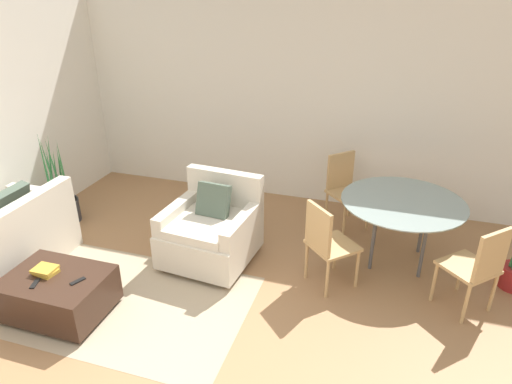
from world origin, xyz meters
TOP-DOWN VIEW (x-y plane):
  - ground_plane at (0.00, 0.00)m, footprint 20.00×20.00m
  - wall_back at (0.00, 3.44)m, footprint 12.00×0.06m
  - area_rug at (-0.73, 0.67)m, footprint 2.31×1.52m
  - armchair at (-0.24, 1.62)m, footprint 0.96×0.98m
  - ottoman at (-1.23, 0.36)m, footprint 0.89×0.67m
  - book_stack at (-1.34, 0.38)m, footprint 0.22×0.18m
  - tv_remote_primary at (-1.32, 0.22)m, footprint 0.08×0.15m
  - tv_remote_secondary at (-0.98, 0.36)m, footprint 0.09×0.14m
  - potted_plant at (-2.36, 1.84)m, footprint 0.41×0.41m
  - dining_table at (1.68, 2.18)m, footprint 1.27×1.27m
  - dining_chair_near_left at (1.01, 1.51)m, footprint 0.59×0.59m
  - dining_chair_near_right at (2.36, 1.51)m, footprint 0.59×0.59m
  - dining_chair_far_left at (1.01, 2.86)m, footprint 0.59×0.59m

SIDE VIEW (x-z plane):
  - ground_plane at x=0.00m, z-range 0.00..0.00m
  - area_rug at x=-0.73m, z-range 0.00..0.01m
  - ottoman at x=-1.23m, z-range 0.02..0.42m
  - potted_plant at x=-2.36m, z-range -0.33..0.86m
  - armchair at x=-0.24m, z-range -0.10..0.81m
  - tv_remote_primary at x=-1.32m, z-range 0.40..0.41m
  - tv_remote_secondary at x=-0.98m, z-range 0.40..0.41m
  - book_stack at x=-1.34m, z-range 0.40..0.46m
  - dining_chair_near_left at x=1.01m, z-range 0.07..0.97m
  - dining_chair_near_right at x=2.36m, z-range 0.07..0.97m
  - dining_chair_far_left at x=1.01m, z-range 0.07..0.97m
  - dining_table at x=1.68m, z-range 0.30..1.02m
  - wall_back at x=0.00m, z-range 0.00..2.75m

